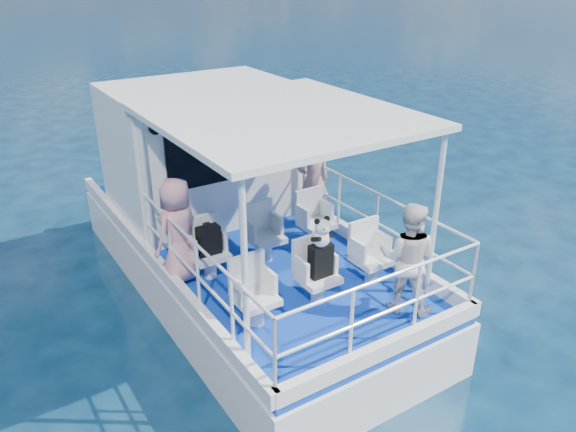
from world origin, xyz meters
The scene contains 20 objects.
ground centered at (0.00, 0.00, 0.00)m, with size 2000.00×2000.00×0.00m, color #071E36.
hull centered at (0.00, 1.00, 0.00)m, with size 3.00×7.00×1.60m, color white.
deck centered at (0.00, 1.00, 0.85)m, with size 2.90×6.90×0.10m, color navy.
cabin centered at (0.00, 2.30, 2.00)m, with size 2.85×2.00×2.20m, color white.
canopy centered at (0.00, -0.20, 3.14)m, with size 3.00×3.20×0.08m, color white.
canopy_posts centered at (0.00, -0.25, 2.00)m, with size 2.77×2.97×2.20m.
railings centered at (0.00, -0.58, 1.40)m, with size 2.84×3.59×1.00m, color white, non-canonical shape.
seat_port_fwd centered at (-0.90, 0.20, 1.09)m, with size 0.48×0.46×0.38m, color silver.
seat_center_fwd centered at (0.00, 0.20, 1.09)m, with size 0.48×0.46×0.38m, color silver.
seat_stbd_fwd centered at (0.90, 0.20, 1.09)m, with size 0.48×0.46×0.38m, color silver.
seat_port_aft centered at (-0.90, -1.10, 1.09)m, with size 0.48×0.46×0.38m, color silver.
seat_center_aft centered at (0.00, -1.10, 1.09)m, with size 0.48×0.46×0.38m, color silver.
seat_stbd_aft centered at (0.90, -1.10, 1.09)m, with size 0.48×0.46×0.38m, color silver.
passenger_port_fwd centered at (-1.25, 0.36, 1.63)m, with size 0.55×0.39×1.47m, color pink.
passenger_stbd_fwd centered at (1.25, 0.81, 1.67)m, with size 0.56×0.37×1.54m, color tan.
passenger_stbd_aft centered at (0.82, -1.82, 1.62)m, with size 0.70×0.55×1.44m, color white.
backpack_port centered at (-0.90, 0.17, 1.48)m, with size 0.31×0.17×0.40m, color black.
backpack_center centered at (0.02, -1.11, 1.50)m, with size 0.29×0.16×0.44m, color black.
compact_camera centered at (-0.92, 0.18, 1.71)m, with size 0.09×0.05×0.05m, color black.
panda centered at (0.01, -1.14, 1.91)m, with size 0.25×0.21×0.38m, color silver, non-canonical shape.
Camera 1 is at (-3.61, -6.05, 4.96)m, focal length 35.00 mm.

